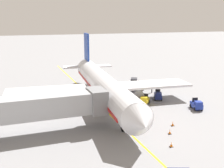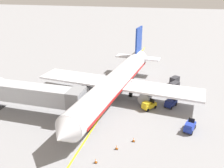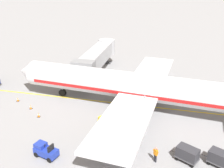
% 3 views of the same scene
% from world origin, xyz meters
% --- Properties ---
extents(ground_plane, '(400.00, 400.00, 0.00)m').
position_xyz_m(ground_plane, '(0.00, 0.00, 0.00)').
color(ground_plane, gray).
extents(gate_lead_in_line, '(0.24, 80.00, 0.01)m').
position_xyz_m(gate_lead_in_line, '(0.00, 0.00, 0.00)').
color(gate_lead_in_line, gold).
rests_on(gate_lead_in_line, ground).
extents(parked_airliner, '(30.36, 37.35, 10.63)m').
position_xyz_m(parked_airliner, '(-0.65, 0.38, 3.19)').
color(parked_airliner, silver).
rests_on(parked_airliner, ground).
extents(jet_bridge, '(17.14, 3.50, 4.98)m').
position_xyz_m(jet_bridge, '(10.58, 9.22, 3.46)').
color(jet_bridge, '#A8AAAF').
rests_on(jet_bridge, ground).
extents(baggage_tug_lead, '(2.14, 2.77, 1.62)m').
position_xyz_m(baggage_tug_lead, '(-10.39, 1.06, 0.71)').
color(baggage_tug_lead, navy).
rests_on(baggage_tug_lead, ground).
extents(baggage_tug_trailing, '(2.44, 2.73, 1.62)m').
position_xyz_m(baggage_tug_trailing, '(-6.93, 2.85, 0.71)').
color(baggage_tug_trailing, gold).
rests_on(baggage_tug_trailing, ground).
extents(baggage_tug_spare, '(1.85, 2.73, 1.62)m').
position_xyz_m(baggage_tug_spare, '(-13.31, 7.75, 0.71)').
color(baggage_tug_spare, '#1E339E').
rests_on(baggage_tug_spare, ground).
extents(baggage_cart_front, '(2.19, 2.88, 1.58)m').
position_xyz_m(baggage_cart_front, '(-10.71, -6.37, 0.95)').
color(baggage_cart_front, '#4C4C51').
rests_on(baggage_cart_front, ground).
extents(baggage_cart_second_in_train, '(2.19, 2.88, 1.58)m').
position_xyz_m(baggage_cart_second_in_train, '(-10.66, -9.44, 0.95)').
color(baggage_cart_second_in_train, '#4C4C51').
rests_on(baggage_cart_second_in_train, ground).
extents(ground_crew_wing_walker, '(0.53, 0.61, 1.69)m').
position_xyz_m(ground_crew_wing_walker, '(-11.53, -3.30, 0.95)').
color(ground_crew_wing_walker, '#232328').
rests_on(ground_crew_wing_walker, ground).
extents(safety_cone_nose_left, '(0.36, 0.36, 0.59)m').
position_xyz_m(safety_cone_nose_left, '(-6.22, 12.34, 0.29)').
color(safety_cone_nose_left, black).
rests_on(safety_cone_nose_left, ground).
extents(safety_cone_nose_right, '(0.36, 0.36, 0.59)m').
position_xyz_m(safety_cone_nose_right, '(-4.47, 14.48, 0.29)').
color(safety_cone_nose_right, black).
rests_on(safety_cone_nose_right, ground).
extents(safety_cone_wing_tip, '(0.36, 0.36, 0.59)m').
position_xyz_m(safety_cone_wing_tip, '(-2.78, 17.53, 0.29)').
color(safety_cone_wing_tip, black).
rests_on(safety_cone_wing_tip, ground).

